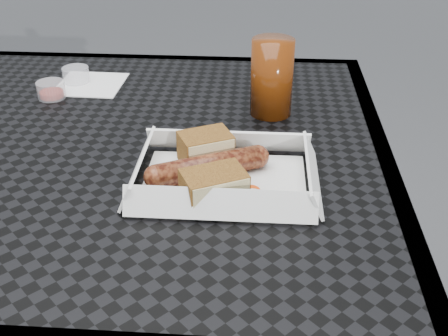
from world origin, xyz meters
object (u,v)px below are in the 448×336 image
patio_table (134,185)px  bratwurst (208,166)px  food_tray (225,182)px  drink_glass (272,77)px

patio_table → bratwurst: 0.19m
patio_table → food_tray: bearing=-33.7°
food_tray → bratwurst: bearing=160.9°
patio_table → drink_glass: 0.29m
patio_table → drink_glass: drink_glass is taller
food_tray → bratwurst: bratwurst is taller
drink_glass → food_tray: bearing=-105.3°
food_tray → bratwurst: size_ratio=1.32×
drink_glass → bratwurst: bearing=-111.1°
bratwurst → patio_table: bearing=144.1°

